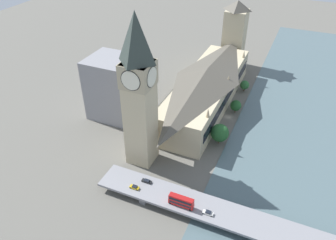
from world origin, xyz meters
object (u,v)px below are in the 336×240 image
object	(u,v)px
double_decker_bus_mid	(181,201)
parliament_hall	(207,87)
car_northbound_tail	(208,213)
car_southbound_lead	(147,181)
clock_tower	(139,91)
car_northbound_lead	(135,187)
road_bridge	(263,228)
victoria_tower	(234,35)

from	to	relation	value
double_decker_bus_mid	parliament_hall	bearing A→B (deg)	-78.38
car_northbound_tail	car_southbound_lead	world-z (taller)	car_northbound_tail
parliament_hall	clock_tower	bearing A→B (deg)	78.27
car_northbound_lead	car_northbound_tail	bearing A→B (deg)	179.36
parliament_hall	double_decker_bus_mid	bearing A→B (deg)	101.62
parliament_hall	road_bridge	distance (m)	98.87
clock_tower	car_northbound_lead	size ratio (longest dim) A/B	17.66
car_northbound_tail	double_decker_bus_mid	bearing A→B (deg)	1.54
parliament_hall	victoria_tower	distance (m)	65.20
clock_tower	car_southbound_lead	size ratio (longest dim) A/B	16.19
parliament_hall	double_decker_bus_mid	world-z (taller)	parliament_hall
car_northbound_lead	victoria_tower	bearing A→B (deg)	-91.71
road_bridge	car_southbound_lead	world-z (taller)	car_southbound_lead
road_bridge	car_southbound_lead	xyz separation A→B (m)	(52.85, -2.95, 1.56)
car_northbound_lead	car_northbound_tail	xyz separation A→B (m)	(-34.19, 0.38, -0.00)
car_northbound_tail	car_northbound_lead	bearing A→B (deg)	-0.64
double_decker_bus_mid	car_northbound_lead	xyz separation A→B (m)	(22.48, -0.70, -2.03)
parliament_hall	clock_tower	world-z (taller)	clock_tower
double_decker_bus_mid	car_southbound_lead	world-z (taller)	double_decker_bus_mid
car_northbound_tail	clock_tower	bearing A→B (deg)	-29.64
parliament_hall	car_northbound_tail	xyz separation A→B (m)	(-29.64, 86.91, -7.52)
victoria_tower	car_southbound_lead	size ratio (longest dim) A/B	11.59
clock_tower	double_decker_bus_mid	bearing A→B (deg)	141.53
clock_tower	car_southbound_lead	distance (m)	40.68
clock_tower	car_northbound_lead	xyz separation A→B (m)	(-8.45, 23.88, -34.32)
parliament_hall	road_bridge	bearing A→B (deg)	121.56
parliament_hall	car_southbound_lead	world-z (taller)	parliament_hall
double_decker_bus_mid	car_northbound_tail	distance (m)	11.89
road_bridge	car_northbound_lead	distance (m)	56.16
parliament_hall	car_southbound_lead	size ratio (longest dim) A/B	22.44
car_northbound_lead	car_northbound_tail	distance (m)	34.19
car_northbound_lead	car_southbound_lead	xyz separation A→B (m)	(-3.23, -5.59, -0.09)
car_southbound_lead	car_northbound_lead	bearing A→B (deg)	60.01
road_bridge	double_decker_bus_mid	bearing A→B (deg)	5.67
car_northbound_tail	car_southbound_lead	xyz separation A→B (m)	(30.97, -5.97, -0.09)
car_southbound_lead	car_northbound_tail	bearing A→B (deg)	169.08
clock_tower	car_southbound_lead	world-z (taller)	clock_tower
car_northbound_lead	double_decker_bus_mid	bearing A→B (deg)	178.22
victoria_tower	car_northbound_lead	distance (m)	151.94
victoria_tower	double_decker_bus_mid	xyz separation A→B (m)	(-17.98, 151.30, -17.59)
clock_tower	road_bridge	world-z (taller)	clock_tower
clock_tower	car_northbound_lead	distance (m)	42.66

